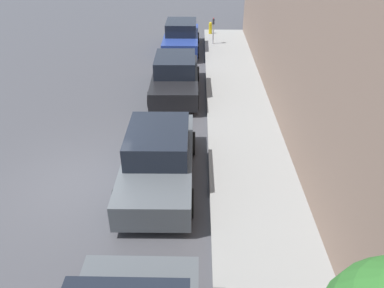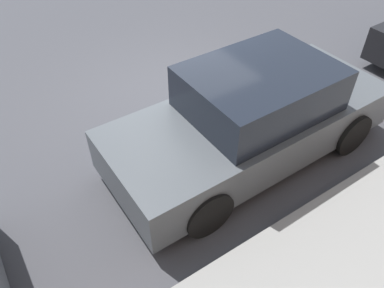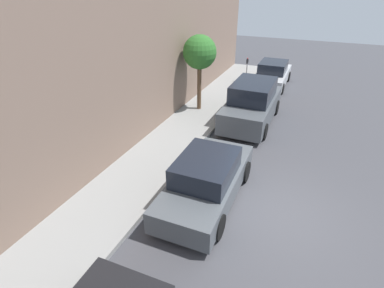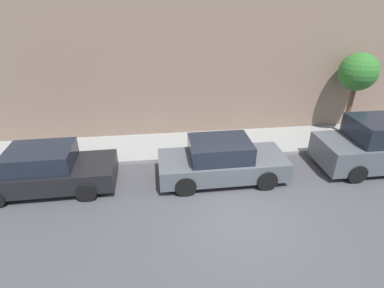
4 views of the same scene
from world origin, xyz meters
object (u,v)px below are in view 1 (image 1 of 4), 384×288
at_px(parked_sedan_fifth, 181,37).
at_px(fire_hydrant, 210,28).
at_px(parked_sedan_third, 159,158).
at_px(parking_meter_far, 213,28).
at_px(parked_sedan_fourth, 175,76).

bearing_deg(parked_sedan_fifth, fire_hydrant, 60.70).
distance_m(parked_sedan_third, parked_sedan_fifth, 11.91).
bearing_deg(parking_meter_far, parked_sedan_third, -98.19).
relative_size(parked_sedan_fourth, parked_sedan_fifth, 1.01).
height_order(parked_sedan_fifth, fire_hydrant, parked_sedan_fifth).
bearing_deg(parked_sedan_fourth, parking_meter_far, 75.47).
height_order(parked_sedan_third, fire_hydrant, parked_sedan_third).
xyz_separation_m(parked_sedan_fourth, fire_hydrant, (1.62, 8.83, -0.23)).
height_order(parked_sedan_fourth, parking_meter_far, parking_meter_far).
bearing_deg(fire_hydrant, parking_meter_far, -87.39).
height_order(parking_meter_far, fire_hydrant, parking_meter_far).
bearing_deg(parked_sedan_fifth, parked_sedan_third, -90.37).
distance_m(parking_meter_far, fire_hydrant, 2.26).
height_order(parked_sedan_fourth, fire_hydrant, parked_sedan_fourth).
height_order(parked_sedan_fifth, parking_meter_far, parking_meter_far).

